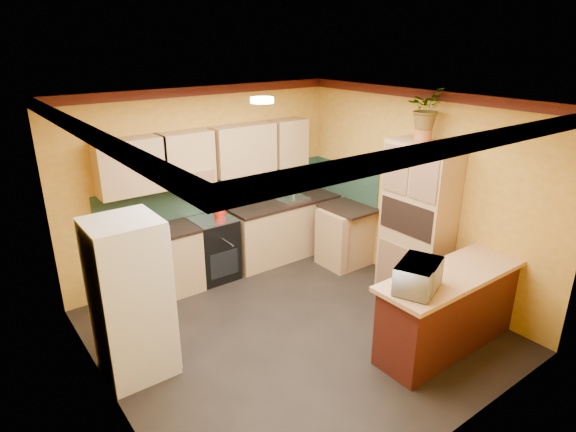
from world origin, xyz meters
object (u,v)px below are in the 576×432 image
object	(u,v)px
base_cabinets_back	(250,239)
fridge	(130,299)
stove	(214,248)
breakfast_bar	(448,312)
microwave	(418,276)
pantry	(417,222)

from	to	relation	value
base_cabinets_back	fridge	size ratio (longest dim) A/B	2.15
base_cabinets_back	stove	distance (m)	0.63
breakfast_bar	microwave	xyz separation A→B (m)	(-0.60, 0.00, 0.64)
pantry	microwave	xyz separation A→B (m)	(-1.26, -1.03, 0.03)
microwave	fridge	bearing A→B (deg)	121.37
stove	microwave	world-z (taller)	microwave
base_cabinets_back	stove	bearing A→B (deg)	-180.00
stove	base_cabinets_back	bearing A→B (deg)	0.00
pantry	breakfast_bar	world-z (taller)	pantry
stove	fridge	world-z (taller)	fridge
base_cabinets_back	microwave	size ratio (longest dim) A/B	6.76
stove	pantry	size ratio (longest dim) A/B	0.43
breakfast_bar	microwave	size ratio (longest dim) A/B	3.34
stove	breakfast_bar	distance (m)	3.32
base_cabinets_back	microwave	bearing A→B (deg)	-89.12
breakfast_bar	microwave	bearing A→B (deg)	180.00
base_cabinets_back	pantry	distance (m)	2.49
fridge	microwave	xyz separation A→B (m)	(2.34, -1.68, 0.23)
stove	breakfast_bar	bearing A→B (deg)	-67.35
stove	fridge	xyz separation A→B (m)	(-1.67, -1.38, 0.39)
stove	fridge	distance (m)	2.20
pantry	stove	bearing A→B (deg)	133.60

